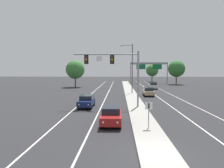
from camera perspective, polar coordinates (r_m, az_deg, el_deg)
ground_plane at (r=13.05m, az=12.63°, el=-18.66°), size 260.00×260.00×0.00m
median_island at (r=30.32m, az=6.36°, el=-5.36°), size 2.40×110.00×0.15m
lane_stripe_oncoming_center at (r=37.25m, az=-1.70°, el=-3.69°), size 0.14×100.00×0.01m
lane_stripe_receding_center at (r=37.82m, az=12.69°, el=-3.67°), size 0.14×100.00×0.01m
edge_stripe_left at (r=37.61m, az=-6.73°, el=-3.64°), size 0.14×100.00×0.01m
edge_stripe_right at (r=38.56m, az=17.53°, el=-3.61°), size 0.14×100.00×0.01m
overhead_signal_mast at (r=27.21m, az=1.30°, el=4.82°), size 8.56×0.44×7.20m
median_sign_post at (r=17.66m, az=9.99°, el=-7.22°), size 0.60×0.10×2.20m
street_lamp_median at (r=43.36m, az=5.25°, el=5.05°), size 2.58×0.28×10.00m
car_oncoming_red at (r=19.34m, az=-0.23°, el=-8.49°), size 1.84×4.48×1.58m
car_oncoming_navy at (r=27.89m, az=-6.94°, el=-4.64°), size 1.83×4.48×1.58m
car_receding_tan at (r=40.07m, az=9.90°, el=-2.03°), size 1.88×4.49×1.58m
car_receding_silver at (r=54.11m, az=11.12°, el=-0.48°), size 1.83×4.47×1.58m
highway_sign_gantry at (r=75.45m, az=10.07°, el=4.85°), size 13.28×0.42×7.50m
tree_far_right_a at (r=72.32m, az=17.19°, el=4.01°), size 5.50×5.50×7.96m
tree_far_right_b at (r=84.73m, az=10.90°, el=3.71°), size 4.90×4.90×7.09m
tree_far_left_c at (r=59.49m, az=-10.01°, el=3.91°), size 5.23×5.23×7.57m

